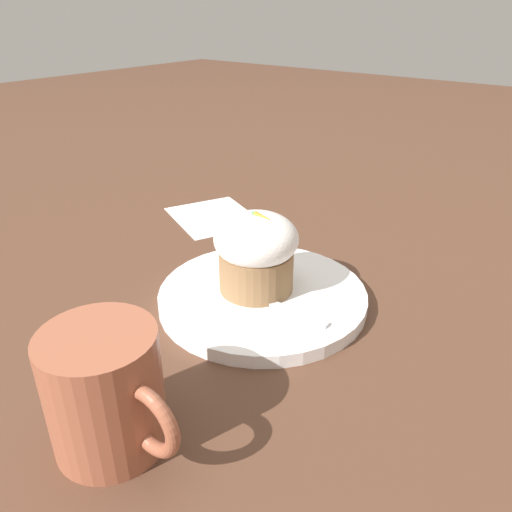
% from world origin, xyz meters
% --- Properties ---
extents(ground_plane, '(4.00, 4.00, 0.00)m').
position_xyz_m(ground_plane, '(0.00, 0.00, 0.00)').
color(ground_plane, '#513323').
extents(dessert_plate, '(0.25, 0.25, 0.02)m').
position_xyz_m(dessert_plate, '(0.00, 0.00, 0.01)').
color(dessert_plate, white).
rests_on(dessert_plate, ground_plane).
extents(carrot_cake, '(0.10, 0.10, 0.10)m').
position_xyz_m(carrot_cake, '(-0.01, -0.00, 0.07)').
color(carrot_cake, olive).
rests_on(carrot_cake, dessert_plate).
extents(spoon, '(0.13, 0.04, 0.01)m').
position_xyz_m(spoon, '(0.01, -0.02, 0.02)').
color(spoon, silver).
rests_on(spoon, dessert_plate).
extents(coffee_cup, '(0.13, 0.09, 0.11)m').
position_xyz_m(coffee_cup, '(0.03, -0.25, 0.05)').
color(coffee_cup, '#9E563D').
rests_on(coffee_cup, ground_plane).
extents(paper_napkin, '(0.19, 0.17, 0.00)m').
position_xyz_m(paper_napkin, '(-0.23, 0.16, 0.00)').
color(paper_napkin, white).
rests_on(paper_napkin, ground_plane).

